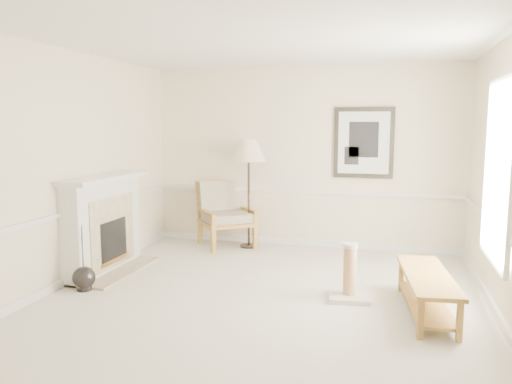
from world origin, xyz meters
TOP-DOWN VIEW (x-y plane):
  - ground at (0.00, 0.00)m, footprint 5.50×5.50m
  - room at (0.14, 0.08)m, footprint 5.04×5.54m
  - fireplace at (-2.34, 0.60)m, footprint 0.64×1.64m
  - floor_vase at (-2.15, -0.18)m, footprint 0.27×0.27m
  - armchair at (-1.25, 2.45)m, footprint 1.15×1.16m
  - floor_lamp at (-0.82, 2.40)m, footprint 0.58×0.58m
  - bench at (1.78, 0.13)m, footprint 0.61×1.55m
  - scratching_post at (0.96, 0.36)m, footprint 0.51×0.51m

SIDE VIEW (x-z plane):
  - ground at x=0.00m, z-range 0.00..0.00m
  - floor_vase at x=-2.15m, z-range -0.25..0.55m
  - scratching_post at x=0.96m, z-range -0.12..0.53m
  - bench at x=1.78m, z-range 0.07..0.50m
  - armchair at x=-1.25m, z-range 0.04..1.10m
  - fireplace at x=-2.34m, z-range -0.01..1.30m
  - floor_lamp at x=-0.82m, z-range 0.65..2.40m
  - room at x=0.14m, z-range 0.41..3.33m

